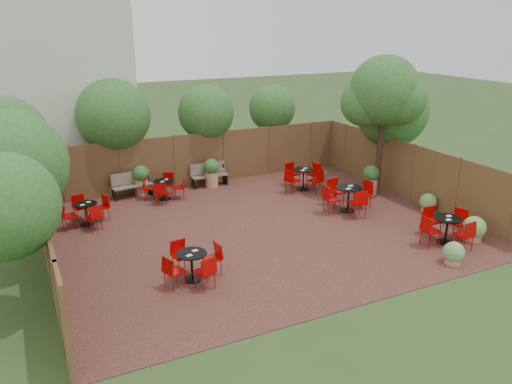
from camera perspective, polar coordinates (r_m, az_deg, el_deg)
name	(u,v)px	position (r m, az deg, el deg)	size (l,w,h in m)	color
ground	(258,228)	(15.55, 0.25, -4.11)	(80.00, 80.00, 0.00)	#354F23
courtyard_paving	(258,228)	(15.55, 0.25, -4.08)	(12.00, 10.00, 0.02)	#391A17
fence_back	(201,159)	(19.60, -6.24, 3.72)	(12.00, 0.08, 2.00)	brown
fence_left	(44,232)	(13.81, -22.76, -4.20)	(0.08, 10.00, 2.00)	brown
fence_right	(412,173)	(18.52, 17.16, 2.09)	(0.08, 10.00, 2.00)	brown
neighbour_building	(58,77)	(21.03, -21.33, 11.93)	(5.00, 4.00, 8.00)	beige
overhang_foliage	(168,129)	(16.49, -9.82, 6.96)	(15.85, 10.59, 2.73)	#265D1E
courtyard_tree	(384,95)	(18.30, 14.21, 10.52)	(2.63, 2.53, 4.95)	black
park_bench_left	(132,184)	(18.68, -13.79, 0.85)	(1.47, 0.63, 0.88)	brown
park_bench_right	(209,174)	(19.46, -5.32, 2.01)	(1.41, 0.47, 0.87)	brown
bistro_tables	(274,206)	(16.06, 2.03, -1.59)	(10.50, 8.64, 0.96)	black
planters	(191,180)	(18.28, -7.31, 1.30)	(11.21, 4.17, 1.13)	#B4795A
low_shrubs	(455,227)	(15.91, 21.43, -3.63)	(2.76, 3.77, 0.72)	#B4795A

